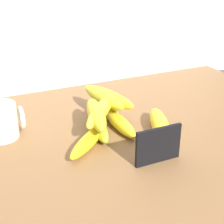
{
  "coord_description": "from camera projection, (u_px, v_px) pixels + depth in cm",
  "views": [
    {
      "loc": [
        -39.4,
        -70.48,
        44.95
      ],
      "look_at": [
        -5.03,
        2.74,
        8.0
      ],
      "focal_mm": 55.38,
      "sensor_mm": 36.0,
      "label": 1
    }
  ],
  "objects": [
    {
      "name": "banana_8",
      "position": [
        108.0,
        97.0,
        0.96
      ],
      "size": [
        9.65,
        20.34,
        3.96
      ],
      "primitive_type": "ellipsoid",
      "rotation": [
        0.0,
        0.0,
        1.87
      ],
      "color": "yellow",
      "rests_on": "banana_3"
    },
    {
      "name": "banana_2",
      "position": [
        120.0,
        123.0,
        0.9
      ],
      "size": [
        3.88,
        16.82,
        3.64
      ],
      "primitive_type": "ellipsoid",
      "rotation": [
        0.0,
        0.0,
        1.56
      ],
      "color": "yellow",
      "rests_on": "counter_top"
    },
    {
      "name": "banana_6",
      "position": [
        96.0,
        114.0,
        0.86
      ],
      "size": [
        8.38,
        18.84,
        4.15
      ],
      "primitive_type": "ellipsoid",
      "rotation": [
        0.0,
        0.0,
        1.33
      ],
      "color": "gold",
      "rests_on": "banana_1"
    },
    {
      "name": "coffee_mug",
      "position": [
        1.0,
        121.0,
        0.85
      ],
      "size": [
        9.95,
        8.45,
        8.88
      ],
      "color": "#EEE2C9",
      "rests_on": "counter_top"
    },
    {
      "name": "banana_5",
      "position": [
        101.0,
        111.0,
        0.88
      ],
      "size": [
        15.97,
        17.8,
        3.78
      ],
      "primitive_type": "ellipsoid",
      "rotation": [
        0.0,
        0.0,
        0.86
      ],
      "color": "yellow",
      "rests_on": "banana_1"
    },
    {
      "name": "banana_4",
      "position": [
        89.0,
        140.0,
        0.82
      ],
      "size": [
        15.37,
        14.43,
        3.4
      ],
      "primitive_type": "ellipsoid",
      "rotation": [
        0.0,
        0.0,
        3.88
      ],
      "color": "yellow",
      "rests_on": "counter_top"
    },
    {
      "name": "banana_7",
      "position": [
        104.0,
        98.0,
        0.95
      ],
      "size": [
        7.1,
        18.26,
        3.95
      ],
      "primitive_type": "ellipsoid",
      "rotation": [
        0.0,
        0.0,
        1.75
      ],
      "color": "gold",
      "rests_on": "banana_3"
    },
    {
      "name": "counter_top",
      "position": [
        134.0,
        135.0,
        0.91
      ],
      "size": [
        110.0,
        76.0,
        3.0
      ],
      "primitive_type": "cube",
      "color": "brown",
      "rests_on": "ground"
    },
    {
      "name": "banana_3",
      "position": [
        106.0,
        108.0,
        0.98
      ],
      "size": [
        4.52,
        17.91,
        3.97
      ],
      "primitive_type": "ellipsoid",
      "rotation": [
        0.0,
        0.0,
        1.54
      ],
      "color": "yellow",
      "rests_on": "counter_top"
    },
    {
      "name": "banana_1",
      "position": [
        98.0,
        126.0,
        0.89
      ],
      "size": [
        6.68,
        18.16,
        3.63
      ],
      "primitive_type": "ellipsoid",
      "rotation": [
        0.0,
        0.0,
        1.4
      ],
      "color": "#ADC32F",
      "rests_on": "counter_top"
    },
    {
      "name": "chalkboard_sign",
      "position": [
        158.0,
        146.0,
        0.75
      ],
      "size": [
        11.0,
        1.8,
        8.4
      ],
      "color": "black",
      "rests_on": "counter_top"
    },
    {
      "name": "banana_0",
      "position": [
        160.0,
        124.0,
        0.89
      ],
      "size": [
        10.62,
        18.05,
        4.33
      ],
      "primitive_type": "ellipsoid",
      "rotation": [
        0.0,
        0.0,
        4.33
      ],
      "color": "yellow",
      "rests_on": "counter_top"
    }
  ]
}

